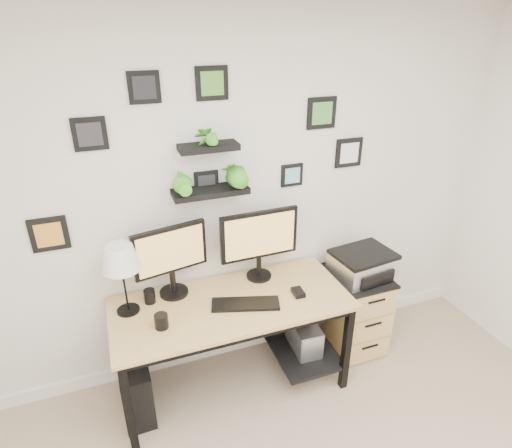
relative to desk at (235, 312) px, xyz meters
name	(u,v)px	position (x,y,z in m)	size (l,w,h in m)	color
room	(251,340)	(0.22, 0.32, -0.58)	(4.00, 4.00, 4.00)	tan
desk	(235,312)	(0.00, 0.00, 0.00)	(1.60, 0.70, 0.75)	tan
monitor_left	(171,256)	(-0.38, 0.19, 0.42)	(0.50, 0.23, 0.51)	black
monitor_right	(259,239)	(0.25, 0.18, 0.44)	(0.57, 0.19, 0.53)	black
keyboard	(246,304)	(0.04, -0.11, 0.13)	(0.45, 0.14, 0.02)	black
mouse	(298,292)	(0.42, -0.11, 0.14)	(0.07, 0.11, 0.03)	black
table_lamp	(120,259)	(-0.70, 0.10, 0.51)	(0.24, 0.24, 0.49)	black
mug	(161,321)	(-0.52, -0.14, 0.17)	(0.08, 0.08, 0.09)	black
pen_cup	(150,296)	(-0.55, 0.15, 0.17)	(0.08, 0.08, 0.10)	black
pc_tower_black	(136,386)	(-0.73, -0.02, -0.41)	(0.19, 0.43, 0.43)	black
pc_tower_grey	(301,342)	(0.53, 0.00, -0.42)	(0.20, 0.42, 0.41)	gray
file_cabinet	(354,310)	(1.02, 0.06, -0.29)	(0.43, 0.53, 0.67)	tan
printer	(363,264)	(1.04, 0.04, 0.15)	(0.48, 0.40, 0.20)	silver
wall_decor	(212,159)	(-0.05, 0.26, 1.03)	(2.30, 0.18, 1.05)	black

